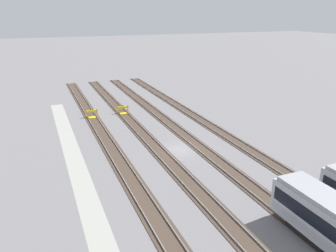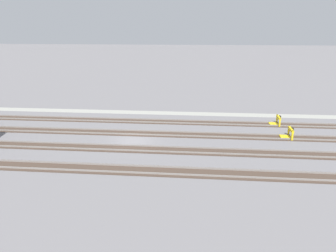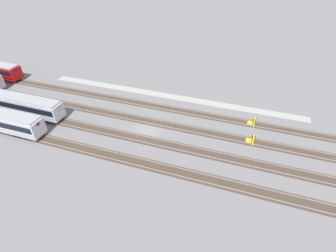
{
  "view_description": "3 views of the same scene",
  "coord_description": "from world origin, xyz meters",
  "views": [
    {
      "loc": [
        33.47,
        -15.29,
        15.92
      ],
      "look_at": [
        -3.85,
        0.0,
        1.8
      ],
      "focal_mm": 35.0,
      "sensor_mm": 36.0,
      "label": 1
    },
    {
      "loc": [
        -7.05,
        33.58,
        12.06
      ],
      "look_at": [
        -3.85,
        0.0,
        1.8
      ],
      "focal_mm": 35.0,
      "sensor_mm": 36.0,
      "label": 2
    },
    {
      "loc": [
        -14.93,
        32.73,
        27.22
      ],
      "look_at": [
        -3.85,
        0.0,
        1.8
      ],
      "focal_mm": 28.0,
      "sensor_mm": 36.0,
      "label": 3
    }
  ],
  "objects": [
    {
      "name": "service_walkway",
      "position": [
        0.0,
        -12.31,
        0.0
      ],
      "size": [
        54.0,
        2.0,
        0.01
      ],
      "primitive_type": "cube",
      "color": "#9E9E93",
      "rests_on": "ground"
    },
    {
      "name": "rail_track_near_inner",
      "position": [
        0.0,
        -2.57,
        0.04
      ],
      "size": [
        90.0,
        2.24,
        0.21
      ],
      "color": "#47382D",
      "rests_on": "ground"
    },
    {
      "name": "rail_track_middle",
      "position": [
        0.0,
        2.57,
        0.04
      ],
      "size": [
        90.0,
        2.24,
        0.21
      ],
      "color": "#47382D",
      "rests_on": "ground"
    },
    {
      "name": "rail_track_nearest",
      "position": [
        0.0,
        -7.7,
        0.04
      ],
      "size": [
        90.0,
        2.24,
        0.21
      ],
      "color": "#47382D",
      "rests_on": "ground"
    },
    {
      "name": "subway_car_front_row_centre",
      "position": [
        24.22,
        2.62,
        2.04
      ],
      "size": [
        18.0,
        2.85,
        3.7
      ],
      "color": "#ADAFB7",
      "rests_on": "ground"
    },
    {
      "name": "rail_track_far_inner",
      "position": [
        0.0,
        7.7,
        0.04
      ],
      "size": [
        90.0,
        2.24,
        0.21
      ],
      "color": "#47382D",
      "rests_on": "ground"
    },
    {
      "name": "ground_plane",
      "position": [
        0.0,
        0.0,
        0.0
      ],
      "size": [
        400.0,
        400.0,
        0.0
      ],
      "primitive_type": "plane",
      "color": "slate"
    },
    {
      "name": "bumper_stop_near_inner_track",
      "position": [
        -17.23,
        -2.57,
        0.51
      ],
      "size": [
        1.37,
        2.01,
        1.22
      ],
      "color": "yellow",
      "rests_on": "ground"
    },
    {
      "name": "bumper_stop_nearest_track",
      "position": [
        -17.03,
        -7.71,
        0.51
      ],
      "size": [
        1.37,
        2.01,
        1.22
      ],
      "color": "yellow",
      "rests_on": "ground"
    }
  ]
}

